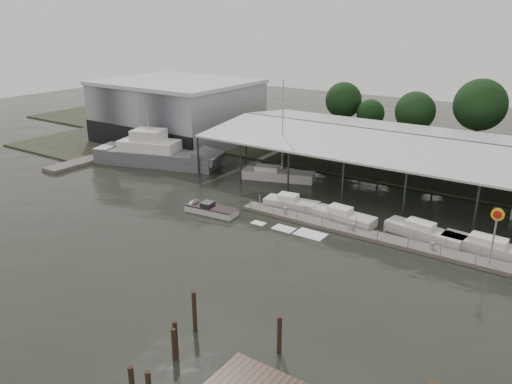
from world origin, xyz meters
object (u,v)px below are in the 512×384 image
Objects in this scene: shell_fuel_sign at (496,226)px; grey_trawler at (157,154)px; white_sailboat at (277,175)px; speedboat_underway at (207,209)px.

grey_trawler reaches higher than shell_fuel_sign.
white_sailboat is 0.77× the size of speedboat_underway.
shell_fuel_sign is 0.41× the size of white_sailboat.
white_sailboat is at bearing 159.58° from shell_fuel_sign.
white_sailboat is at bearing -96.30° from speedboat_underway.
shell_fuel_sign is at bearing -177.89° from speedboat_underway.
speedboat_underway is at bearing -172.25° from shell_fuel_sign.
grey_trawler is 18.91m from white_sailboat.
speedboat_underway is (-0.17, -14.62, -0.26)m from white_sailboat.
grey_trawler reaches higher than speedboat_underway.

